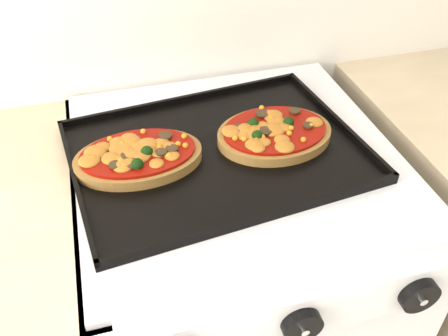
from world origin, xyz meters
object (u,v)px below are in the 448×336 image
object	(u,v)px
stove	(234,303)
pizza_right	(275,132)
baking_tray	(217,150)
pizza_left	(138,155)

from	to	relation	value
stove	pizza_right	bearing A→B (deg)	12.30
stove	baking_tray	world-z (taller)	baking_tray
stove	pizza_right	size ratio (longest dim) A/B	4.19
stove	pizza_left	xyz separation A→B (m)	(-0.18, 0.01, 0.48)
pizza_left	pizza_right	size ratio (longest dim) A/B	1.04
stove	baking_tray	xyz separation A→B (m)	(-0.04, 0.01, 0.47)
stove	baking_tray	bearing A→B (deg)	165.07
pizza_right	stove	bearing A→B (deg)	-167.70
baking_tray	pizza_left	world-z (taller)	pizza_left
stove	pizza_left	distance (m)	0.51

